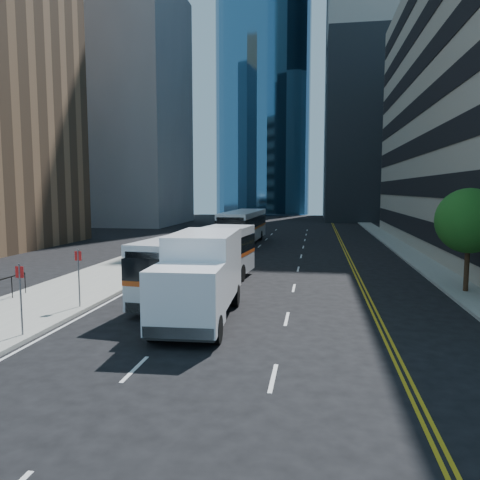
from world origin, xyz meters
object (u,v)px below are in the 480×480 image
(street_tree, at_px, (469,221))
(box_truck, at_px, (201,275))
(bus_rear, at_px, (243,226))
(bus_front, at_px, (203,260))

(street_tree, bearing_deg, box_truck, -150.60)
(bus_rear, height_order, box_truck, box_truck)
(street_tree, height_order, bus_rear, street_tree)
(street_tree, xyz_separation_m, bus_front, (-13.00, -1.64, -1.99))
(street_tree, height_order, box_truck, street_tree)
(street_tree, height_order, bus_front, street_tree)
(bus_front, bearing_deg, street_tree, 13.21)
(bus_front, bearing_deg, box_truck, -71.32)
(bus_front, xyz_separation_m, bus_rear, (-1.30, 21.58, 0.06))
(street_tree, relative_size, bus_front, 0.43)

